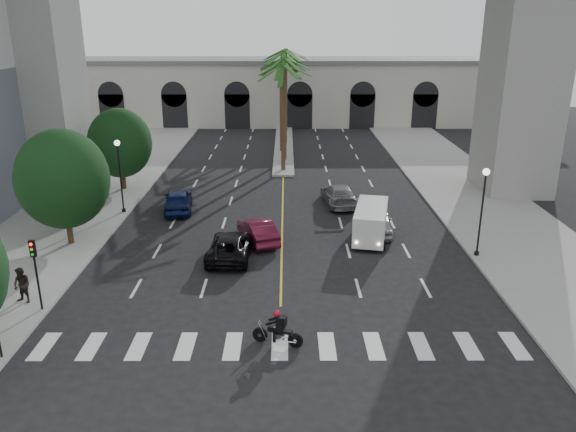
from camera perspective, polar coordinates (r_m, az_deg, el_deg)
The scene contains 24 objects.
ground at distance 25.73m, azimuth -0.80°, elevation -11.29°, with size 140.00×140.00×0.00m, color black.
sidewalk_left at distance 42.24m, azimuth -21.37°, elevation -0.12°, with size 8.00×100.00×0.15m, color gray.
sidewalk_right at distance 42.04m, azimuth 20.33°, elevation -0.08°, with size 8.00×100.00×0.15m, color gray.
median at distance 61.57m, azimuth -0.43°, elevation 6.96°, with size 2.00×24.00×0.20m, color gray.
pier_building at distance 77.69m, azimuth -0.38°, elevation 12.60°, with size 71.00×10.50×8.50m.
palm_a at distance 50.35m, azimuth -0.51°, elevation 14.61°, with size 3.20×3.20×10.30m.
palm_b at distance 54.32m, azimuth -0.37°, elevation 15.22°, with size 3.20×3.20×10.60m.
palm_c at distance 58.35m, azimuth -0.67°, elevation 15.04°, with size 3.20×3.20×10.10m.
palm_d at distance 62.29m, azimuth -0.30°, elevation 15.97°, with size 3.20×3.20×10.90m.
palm_e at distance 66.31m, azimuth -0.52°, elevation 15.76°, with size 3.20×3.20×10.40m.
palm_f at distance 70.29m, azimuth -0.25°, elevation 16.17°, with size 3.20×3.20×10.70m.
street_tree_mid at distance 35.93m, azimuth -21.91°, elevation 3.50°, with size 5.44×5.44×7.21m.
street_tree_far at distance 47.04m, azimuth -16.70°, elevation 7.10°, with size 5.04×5.04×6.68m.
lamp_post_left_far at distance 41.13m, azimuth -16.72°, elevation 4.49°, with size 0.40×0.40×5.35m.
lamp_post_right at distance 33.63m, azimuth 19.14°, elevation 1.07°, with size 0.40×0.40×5.35m.
traffic_signal_far at distance 28.39m, azimuth -24.32°, elevation -4.42°, with size 0.25×0.18×3.65m.
motorcycle_rider at distance 24.16m, azimuth -0.92°, elevation -11.45°, with size 2.17×0.85×1.62m.
car_a at distance 36.72m, azimuth 9.30°, elevation -0.82°, with size 1.59×3.95×1.35m, color #9A9A9F.
car_b at distance 34.98m, azimuth -3.08°, elevation -1.50°, with size 1.55×4.46×1.47m, color #551126.
car_c at distance 32.77m, azimuth -5.85°, elevation -3.07°, with size 2.37×5.13×1.43m, color black.
car_d at distance 42.34m, azimuth 5.20°, elevation 2.18°, with size 2.15×5.30×1.54m, color slate.
car_e at distance 41.40m, azimuth -11.11°, elevation 1.59°, with size 1.95×4.86×1.65m, color #0F1A49.
cargo_van at distance 35.55m, azimuth 8.41°, elevation -0.55°, with size 2.87×5.31×2.15m.
pedestrian_b at distance 30.01m, azimuth -25.40°, elevation -6.39°, with size 0.87×0.68×1.79m, color black.
Camera 1 is at (0.29, -22.20, 13.00)m, focal length 35.00 mm.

